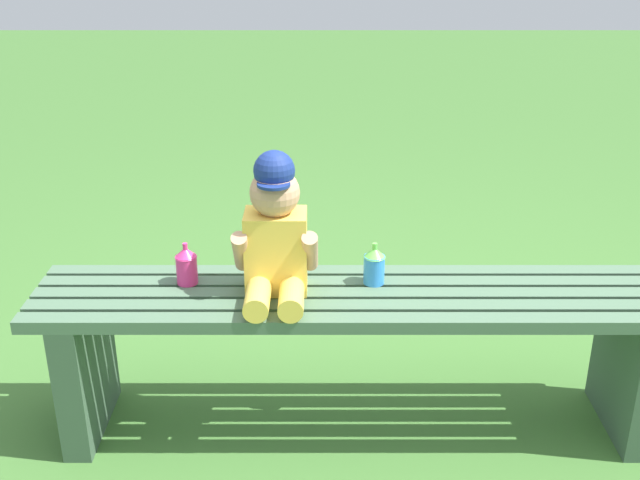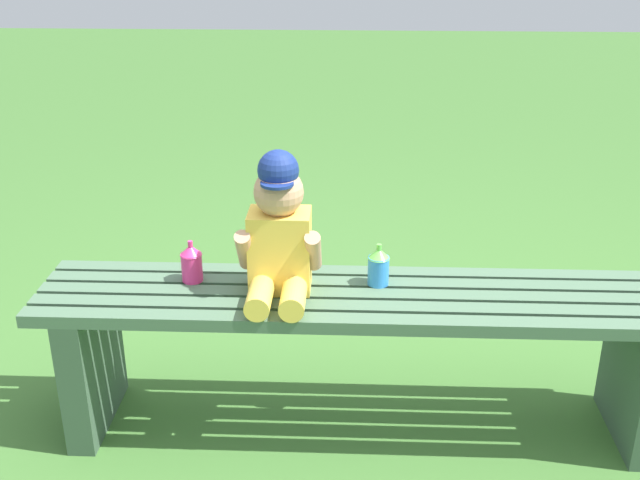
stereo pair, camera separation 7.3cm
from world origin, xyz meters
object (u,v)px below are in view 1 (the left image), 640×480
(park_bench, at_px, (360,336))
(sippy_cup_right, at_px, (377,265))
(sippy_cup_left, at_px, (189,264))
(child_figure, at_px, (278,233))

(park_bench, height_order, sippy_cup_right, sippy_cup_right)
(park_bench, distance_m, sippy_cup_right, 0.21)
(sippy_cup_left, bearing_deg, park_bench, -6.50)
(child_figure, relative_size, sippy_cup_right, 3.26)
(child_figure, xyz_separation_m, sippy_cup_left, (-0.26, 0.05, -0.12))
(sippy_cup_right, bearing_deg, sippy_cup_left, 180.00)
(child_figure, xyz_separation_m, sippy_cup_right, (0.28, 0.05, -0.12))
(child_figure, height_order, sippy_cup_right, child_figure)
(park_bench, xyz_separation_m, sippy_cup_right, (0.05, 0.06, 0.20))
(child_figure, distance_m, sippy_cup_left, 0.29)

